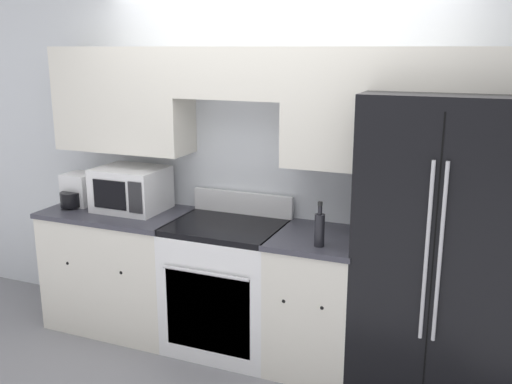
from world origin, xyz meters
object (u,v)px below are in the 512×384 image
object	(u,v)px
oven_range	(227,285)
microwave	(131,189)
refrigerator	(438,248)
bottle	(320,229)

from	to	relation	value
oven_range	microwave	xyz separation A→B (m)	(-0.80, 0.06, 0.61)
refrigerator	bottle	distance (m)	0.72
oven_range	refrigerator	bearing A→B (deg)	1.56
microwave	bottle	distance (m)	1.54
refrigerator	microwave	world-z (taller)	refrigerator
microwave	bottle	size ratio (longest dim) A/B	1.76
oven_range	microwave	distance (m)	1.01
oven_range	bottle	xyz separation A→B (m)	(0.71, -0.18, 0.56)
refrigerator	bottle	xyz separation A→B (m)	(-0.68, -0.22, 0.10)
oven_range	bottle	size ratio (longest dim) A/B	3.84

